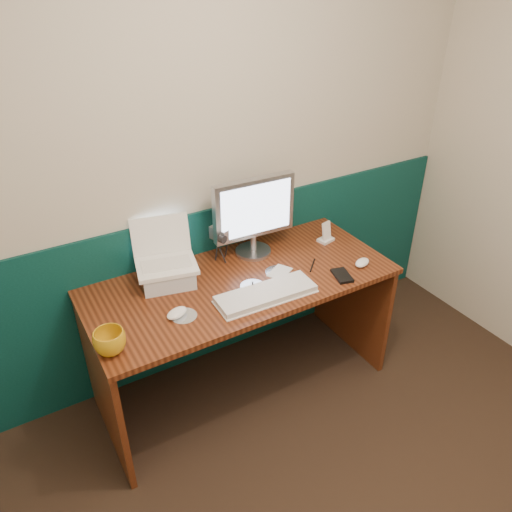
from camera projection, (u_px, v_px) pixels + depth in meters
back_wall at (193, 168)px, 2.56m from camera, size 3.50×0.04×2.50m
wainscot at (202, 289)px, 2.94m from camera, size 3.48×0.02×1.00m
desk at (242, 335)px, 2.77m from camera, size 1.60×0.70×0.75m
laptop_riser at (168, 275)px, 2.53m from camera, size 0.30×0.27×0.09m
laptop at (164, 247)px, 2.45m from camera, size 0.34×0.29×0.25m
monitor at (253, 216)px, 2.69m from camera, size 0.47×0.15×0.46m
keyboard at (266, 294)px, 2.44m from camera, size 0.50×0.19×0.03m
mouse_right at (362, 263)px, 2.69m from camera, size 0.12×0.09×0.03m
mouse_left at (177, 313)px, 2.31m from camera, size 0.13×0.10×0.04m
mug at (110, 342)px, 2.08m from camera, size 0.15×0.15×0.11m
camcorder at (222, 246)px, 2.70m from camera, size 0.12×0.14×0.18m
cd_spindle at (253, 288)px, 2.49m from camera, size 0.13×0.13×0.03m
cd_loose_a at (184, 316)px, 2.32m from camera, size 0.12×0.12×0.00m
cd_loose_b at (277, 272)px, 2.64m from camera, size 0.12×0.12×0.00m
pen at (312, 265)px, 2.69m from camera, size 0.10×0.10×0.01m
papers at (280, 272)px, 2.63m from camera, size 0.16×0.15×0.00m
dock at (326, 240)px, 2.92m from camera, size 0.10×0.08×0.02m
music_player at (326, 231)px, 2.89m from camera, size 0.07×0.04×0.11m
pda at (342, 276)px, 2.60m from camera, size 0.11×0.15×0.02m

